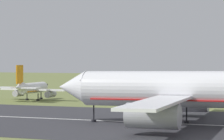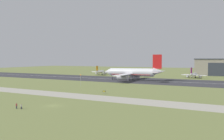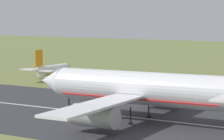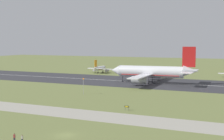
% 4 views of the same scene
% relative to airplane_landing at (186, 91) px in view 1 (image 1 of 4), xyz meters
% --- Properties ---
extents(airplane_landing, '(45.36, 50.75, 18.66)m').
position_rel_airplane_landing_xyz_m(airplane_landing, '(0.00, 0.00, 0.00)').
color(airplane_landing, white).
rests_on(airplane_landing, ground_plane).
extents(airplane_parked_east, '(18.63, 16.33, 9.14)m').
position_rel_airplane_landing_xyz_m(airplane_parked_east, '(-46.80, 37.08, -2.58)').
color(airplane_parked_east, white).
rests_on(airplane_parked_east, ground_plane).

